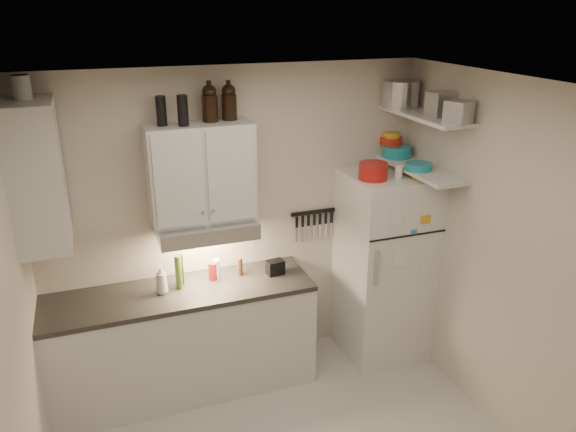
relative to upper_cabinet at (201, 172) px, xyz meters
name	(u,v)px	position (x,y,z in m)	size (l,w,h in m)	color
ceiling	(302,90)	(0.30, -1.33, 0.78)	(3.20, 3.00, 0.02)	white
back_wall	(235,223)	(0.30, 0.18, -0.53)	(3.20, 0.02, 2.60)	beige
left_wall	(7,364)	(-1.31, -1.33, -0.53)	(0.02, 3.00, 2.60)	beige
right_wall	(515,269)	(1.91, -1.33, -0.53)	(0.02, 3.00, 2.60)	beige
base_cabinet	(183,343)	(-0.25, -0.14, -1.39)	(2.10, 0.60, 0.88)	silver
countertop	(180,293)	(-0.25, -0.14, -0.93)	(2.10, 0.62, 0.04)	#2E2A27
upper_cabinet	(201,172)	(0.00, 0.00, 0.00)	(0.80, 0.33, 0.75)	silver
side_cabinet	(37,176)	(-1.14, -0.14, 0.12)	(0.33, 0.55, 1.00)	silver
range_hood	(206,228)	(0.00, -0.06, -0.44)	(0.76, 0.46, 0.12)	silver
fridge	(384,266)	(1.55, -0.18, -0.98)	(0.70, 0.68, 1.70)	silver
shelf_hi	(425,116)	(1.75, -0.31, 0.38)	(0.30, 0.95, 0.03)	silver
shelf_lo	(420,169)	(1.75, -0.31, -0.07)	(0.30, 0.95, 0.03)	silver
knife_strip	(314,212)	(1.00, 0.15, -0.51)	(0.42, 0.02, 0.03)	black
dutch_oven	(373,171)	(1.35, -0.25, -0.06)	(0.24, 0.24, 0.14)	#A91513
book_stack	(430,176)	(1.76, -0.43, -0.09)	(0.17, 0.21, 0.07)	gold
spice_jar	(399,172)	(1.55, -0.30, -0.07)	(0.06, 0.06, 0.11)	silver
stock_pot	(400,94)	(1.71, 0.02, 0.50)	(0.31, 0.31, 0.22)	silver
tin_a	(441,104)	(1.80, -0.43, 0.48)	(0.19, 0.17, 0.19)	#AAAAAD
tin_b	(459,112)	(1.76, -0.71, 0.47)	(0.16, 0.16, 0.16)	#AAAAAD
bowl_teal	(397,152)	(1.73, 0.05, 0.00)	(0.25, 0.25, 0.10)	teal
bowl_orange	(391,141)	(1.72, 0.13, 0.08)	(0.20, 0.20, 0.06)	red
bowl_yellow	(391,135)	(1.72, 0.13, 0.13)	(0.15, 0.15, 0.05)	gold
plates	(419,166)	(1.70, -0.36, -0.02)	(0.22, 0.22, 0.05)	teal
growler_a	(210,103)	(0.10, 0.03, 0.52)	(0.12, 0.12, 0.28)	black
growler_b	(229,102)	(0.25, 0.05, 0.51)	(0.12, 0.12, 0.28)	black
thermos_a	(183,111)	(-0.12, -0.06, 0.49)	(0.08, 0.08, 0.22)	black
thermos_b	(161,111)	(-0.26, 0.00, 0.48)	(0.07, 0.07, 0.21)	black
side_jar	(21,87)	(-1.14, -0.08, 0.70)	(0.12, 0.12, 0.16)	silver
soap_bottle	(161,278)	(-0.38, -0.13, -0.77)	(0.10, 0.10, 0.26)	silver
pepper_mill	(240,267)	(0.27, -0.04, -0.83)	(0.05, 0.05, 0.15)	brown
oil_bottle	(179,272)	(-0.24, -0.10, -0.76)	(0.05, 0.05, 0.28)	#3B5C17
vinegar_bottle	(180,270)	(-0.22, -0.03, -0.78)	(0.05, 0.05, 0.25)	black
clear_bottle	(216,269)	(0.07, -0.04, -0.82)	(0.06, 0.06, 0.17)	silver
red_jar	(213,271)	(0.04, -0.04, -0.83)	(0.07, 0.07, 0.15)	#A91513
caddy	(275,267)	(0.55, -0.12, -0.85)	(0.14, 0.10, 0.12)	black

